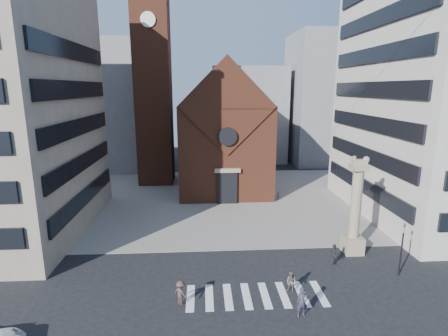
{
  "coord_description": "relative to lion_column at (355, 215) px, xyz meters",
  "views": [
    {
      "loc": [
        -3.03,
        -24.58,
        14.19
      ],
      "look_at": [
        -0.99,
        8.0,
        6.66
      ],
      "focal_mm": 28.0,
      "sensor_mm": 36.0,
      "label": 1
    }
  ],
  "objects": [
    {
      "name": "scooter_4",
      "position": [
        -8.6,
        15.23,
        -2.97
      ],
      "size": [
        0.98,
        1.77,
        0.88
      ],
      "primitive_type": "imported",
      "rotation": [
        0.0,
        0.0,
        -0.25
      ],
      "color": "black",
      "rests_on": "piazza"
    },
    {
      "name": "pedestrian_1",
      "position": [
        -6.9,
        -5.77,
        -2.66
      ],
      "size": [
        0.99,
        0.96,
        1.6
      ],
      "primitive_type": "imported",
      "rotation": [
        0.0,
        0.0,
        -0.68
      ],
      "color": "#60554D",
      "rests_on": "ground"
    },
    {
      "name": "zebra_crossing",
      "position": [
        -9.46,
        -6.0,
        -3.45
      ],
      "size": [
        10.2,
        3.2,
        0.01
      ],
      "primitive_type": null,
      "color": "white",
      "rests_on": "ground"
    },
    {
      "name": "scooter_5",
      "position": [
        -6.84,
        15.23,
        -2.92
      ],
      "size": [
        0.85,
        1.69,
        0.98
      ],
      "primitive_type": "imported",
      "rotation": [
        0.0,
        0.0,
        -0.25
      ],
      "color": "black",
      "rests_on": "piazza"
    },
    {
      "name": "bg_block_right",
      "position": [
        11.99,
        39.0,
        8.54
      ],
      "size": [
        16.0,
        14.0,
        24.0
      ],
      "primitive_type": "cube",
      "color": "gray",
      "rests_on": "ground"
    },
    {
      "name": "pedestrian_2",
      "position": [
        -2.47,
        -2.11,
        -2.54
      ],
      "size": [
        0.5,
        1.1,
        1.84
      ],
      "primitive_type": "imported",
      "rotation": [
        0.0,
        0.0,
        1.52
      ],
      "color": "#2A2A32",
      "rests_on": "ground"
    },
    {
      "name": "church",
      "position": [
        -10.01,
        22.04,
        4.53
      ],
      "size": [
        12.0,
        16.65,
        18.0
      ],
      "color": "brown",
      "rests_on": "ground"
    },
    {
      "name": "pedestrian_3",
      "position": [
        -14.62,
        -6.66,
        -2.61
      ],
      "size": [
        1.25,
        1.19,
        1.7
      ],
      "primitive_type": "imported",
      "rotation": [
        0.0,
        0.0,
        2.44
      ],
      "color": "#452E2E",
      "rests_on": "ground"
    },
    {
      "name": "scooter_7",
      "position": [
        -3.31,
        15.23,
        -2.92
      ],
      "size": [
        0.85,
        1.69,
        0.98
      ],
      "primitive_type": "imported",
      "rotation": [
        0.0,
        0.0,
        -0.25
      ],
      "color": "black",
      "rests_on": "piazza"
    },
    {
      "name": "pedestrian_0",
      "position": [
        -6.89,
        -8.39,
        -2.47
      ],
      "size": [
        0.73,
        0.5,
        1.97
      ],
      "primitive_type": "imported",
      "rotation": [
        0.0,
        0.0,
        0.04
      ],
      "color": "#2F2A3B",
      "rests_on": "ground"
    },
    {
      "name": "scooter_3",
      "position": [
        -10.36,
        15.23,
        -2.92
      ],
      "size": [
        0.85,
        1.69,
        0.98
      ],
      "primitive_type": "imported",
      "rotation": [
        0.0,
        0.0,
        -0.25
      ],
      "color": "black",
      "rests_on": "piazza"
    },
    {
      "name": "bg_block_left",
      "position": [
        -30.01,
        37.0,
        7.54
      ],
      "size": [
        16.0,
        14.0,
        22.0
      ],
      "primitive_type": "cube",
      "color": "gray",
      "rests_on": "ground"
    },
    {
      "name": "scooter_6",
      "position": [
        -5.08,
        15.23,
        -2.97
      ],
      "size": [
        0.98,
        1.77,
        0.88
      ],
      "primitive_type": "imported",
      "rotation": [
        0.0,
        0.0,
        -0.25
      ],
      "color": "black",
      "rests_on": "piazza"
    },
    {
      "name": "campanile",
      "position": [
        -20.01,
        25.0,
        12.28
      ],
      "size": [
        5.5,
        5.5,
        31.2
      ],
      "color": "brown",
      "rests_on": "ground"
    },
    {
      "name": "ground",
      "position": [
        -10.01,
        -3.0,
        -3.46
      ],
      "size": [
        120.0,
        120.0,
        0.0
      ],
      "primitive_type": "plane",
      "color": "black",
      "rests_on": "ground"
    },
    {
      "name": "bg_block_mid",
      "position": [
        -4.01,
        42.0,
        5.54
      ],
      "size": [
        14.0,
        12.0,
        18.0
      ],
      "primitive_type": "cube",
      "color": "gray",
      "rests_on": "ground"
    },
    {
      "name": "scooter_0",
      "position": [
        -15.64,
        15.23,
        -2.97
      ],
      "size": [
        0.98,
        1.77,
        0.88
      ],
      "primitive_type": "imported",
      "rotation": [
        0.0,
        0.0,
        -0.25
      ],
      "color": "black",
      "rests_on": "piazza"
    },
    {
      "name": "scooter_2",
      "position": [
        -12.12,
        15.23,
        -2.97
      ],
      "size": [
        0.98,
        1.77,
        0.88
      ],
      "primitive_type": "imported",
      "rotation": [
        0.0,
        0.0,
        -0.25
      ],
      "color": "black",
      "rests_on": "piazza"
    },
    {
      "name": "piazza",
      "position": [
        -10.01,
        16.0,
        -3.43
      ],
      "size": [
        46.0,
        30.0,
        0.05
      ],
      "primitive_type": "cube",
      "color": "gray",
      "rests_on": "ground"
    },
    {
      "name": "scooter_1",
      "position": [
        -13.88,
        15.23,
        -2.92
      ],
      "size": [
        0.85,
        1.69,
        0.98
      ],
      "primitive_type": "imported",
      "rotation": [
        0.0,
        0.0,
        -0.25
      ],
      "color": "black",
      "rests_on": "piazza"
    },
    {
      "name": "traffic_light",
      "position": [
        1.99,
        -4.0,
        -1.17
      ],
      "size": [
        0.13,
        0.16,
        4.3
      ],
      "color": "black",
      "rests_on": "ground"
    },
    {
      "name": "lion_column",
      "position": [
        0.0,
        0.0,
        0.0
      ],
      "size": [
        1.63,
        1.6,
        8.68
      ],
      "color": "gray",
      "rests_on": "ground"
    }
  ]
}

